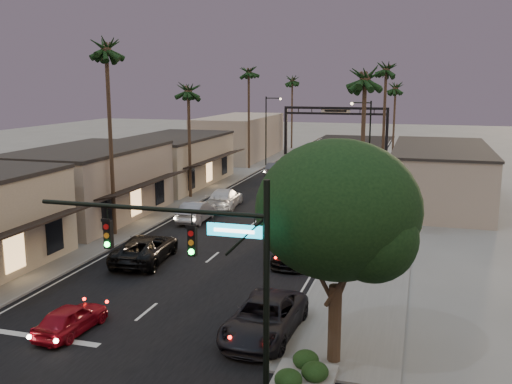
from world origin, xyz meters
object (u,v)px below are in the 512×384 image
Objects in this scene: streetlight_right at (367,138)px; palm_far at (292,78)px; streetlight_left at (268,125)px; palm_lc at (188,86)px; palm_lb at (106,44)px; traffic_signal at (212,257)px; corner_tree at (340,215)px; arch at (335,119)px; palm_rb at (386,65)px; curbside_black at (296,249)px; palm_ld at (249,69)px; curbside_near at (264,318)px; palm_rc at (396,85)px; palm_ra at (365,72)px; oncoming_silver at (197,211)px; oncoming_red at (71,319)px; oncoming_pickup at (145,248)px.

streetlight_right is 36.85m from palm_far.
streetlight_left is 0.74× the size of palm_lc.
traffic_signal is at bearing -51.56° from palm_lb.
corner_tree is 0.58× the size of arch.
arch is at bearing 105.47° from streetlight_right.
palm_lb is 1.07× the size of palm_rb.
palm_ld is at bearing 111.94° from curbside_black.
curbside_near is at bearing -61.29° from palm_lc.
streetlight_left is at bearing -158.86° from palm_rc.
palm_far is at bearing 89.59° from palm_lc.
curbside_black is (-0.90, 10.58, -0.04)m from curbside_near.
traffic_signal is 21.19m from palm_ra.
palm_rb reaches higher than palm_rc.
arch reaches higher than oncoming_silver.
palm_ld is 2.89× the size of oncoming_silver.
streetlight_right is 25.77m from curbside_black.
palm_lb is 56.03m from palm_far.
palm_ra is (-0.88, 16.55, 5.46)m from corner_tree.
corner_tree reaches higher than oncoming_silver.
palm_rb is (-0.88, 36.55, 6.44)m from corner_tree.
oncoming_pickup is (-1.56, 10.11, 0.17)m from oncoming_red.
palm_ld is 1.16× the size of palm_rc.
palm_ra reaches higher than palm_lc.
palm_ld reaches higher than corner_tree.
palm_ra is 11.99m from curbside_black.
palm_ld reaches higher than curbside_black.
palm_lc is 31.30m from oncoming_red.
oncoming_pickup is (-12.26, -26.89, -11.58)m from palm_rb.
palm_rc is (1.68, 19.00, 5.14)m from streetlight_right.
palm_ld reaches higher than curbside_near.
palm_rc is 2.27× the size of curbside_black.
palm_ld is at bearing 110.49° from curbside_near.
corner_tree is 0.98× the size of streetlight_right.
streetlight_left is 30.87m from oncoming_silver.
palm_rc reaches higher than oncoming_red.
palm_ld is at bearing 147.21° from streetlight_right.
arch is 2.59× the size of curbside_near.
palm_rb reaches higher than palm_ra.
curbside_black is (8.89, 2.58, -0.05)m from oncoming_pickup.
palm_lb is 2.59× the size of curbside_near.
corner_tree is 6.37m from curbside_near.
arch is 11.59m from palm_rc.
curbside_black is (-3.37, -24.31, -11.64)m from palm_rb.
palm_rb reaches higher than oncoming_red.
palm_ld is 49.58m from curbside_near.
arch is 3.09× the size of oncoming_silver.
palm_lc reaches higher than arch.
palm_ld is 35.47m from palm_ra.
palm_rc is (15.52, 6.00, 5.14)m from streetlight_left.
palm_far is at bearing 89.25° from palm_ld.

